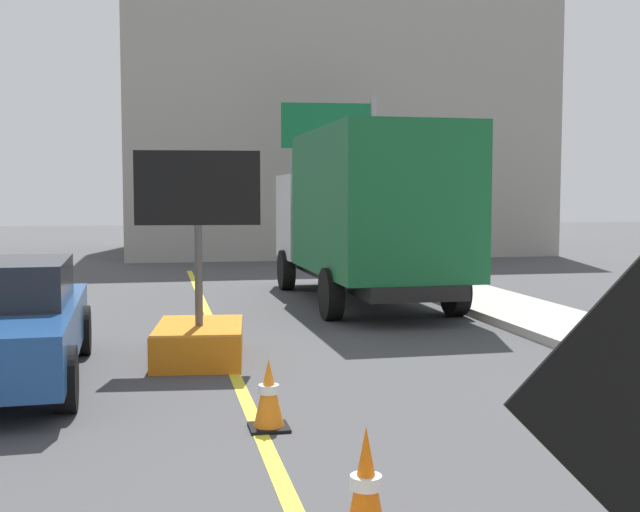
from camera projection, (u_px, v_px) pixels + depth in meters
The scene contains 6 objects.
arrow_board_trailer at pixel (199, 323), 10.24m from camera, with size 1.60×1.91×2.70m.
box_truck at pixel (366, 212), 15.52m from camera, with size 2.60×7.04×3.34m.
highway_guide_sign at pixel (347, 151), 23.01m from camera, with size 2.78×0.38×5.00m.
far_building_block at pixel (324, 123), 30.75m from camera, with size 14.92×9.67×9.94m, color gray.
traffic_cone_near_sign at pixel (366, 492), 4.66m from camera, with size 0.36×0.36×0.78m.
traffic_cone_mid_lane at pixel (269, 395), 7.20m from camera, with size 0.36×0.36×0.65m.
Camera 1 is at (-0.88, 1.38, 2.12)m, focal length 44.46 mm.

